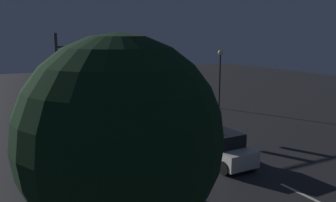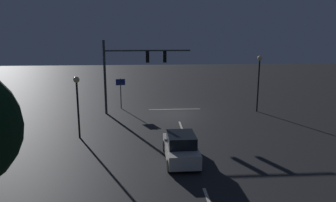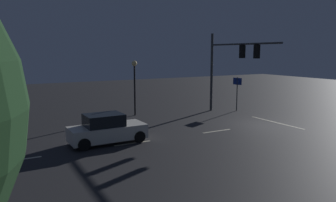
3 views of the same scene
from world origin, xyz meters
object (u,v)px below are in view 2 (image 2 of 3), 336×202
(street_lamp_right_kerb, at_px, (77,95))
(street_lamp_left_kerb, at_px, (259,73))
(route_sign, at_px, (121,87))
(car_approaching, at_px, (181,148))
(traffic_signal_assembly, at_px, (132,65))

(street_lamp_right_kerb, bearing_deg, street_lamp_left_kerb, -156.55)
(street_lamp_left_kerb, xyz_separation_m, route_sign, (12.89, -2.06, -1.52))
(car_approaching, relative_size, route_sign, 1.48)
(route_sign, bearing_deg, street_lamp_left_kerb, 170.92)
(street_lamp_right_kerb, distance_m, route_sign, 9.09)
(car_approaching, xyz_separation_m, street_lamp_left_kerb, (-8.45, -11.32, 2.86))
(car_approaching, height_order, street_lamp_right_kerb, street_lamp_right_kerb)
(street_lamp_left_kerb, relative_size, route_sign, 1.77)
(traffic_signal_assembly, bearing_deg, route_sign, -56.41)
(car_approaching, xyz_separation_m, street_lamp_right_kerb, (6.86, -4.68, 2.38))
(street_lamp_left_kerb, height_order, route_sign, street_lamp_left_kerb)
(traffic_signal_assembly, xyz_separation_m, street_lamp_left_kerb, (-11.65, 0.19, -0.86))
(traffic_signal_assembly, distance_m, route_sign, 3.27)
(street_lamp_left_kerb, height_order, street_lamp_right_kerb, street_lamp_left_kerb)
(traffic_signal_assembly, distance_m, car_approaching, 12.51)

